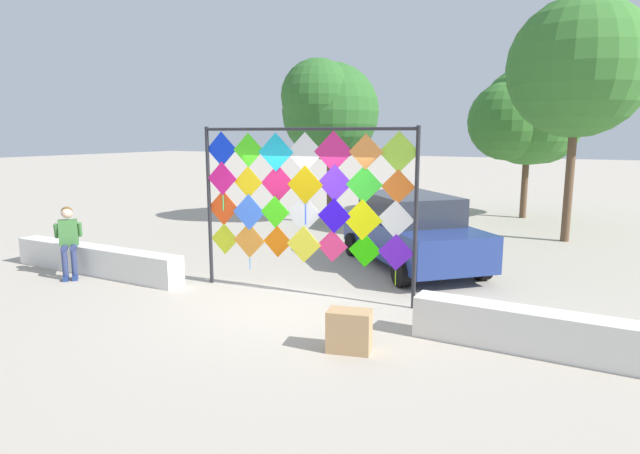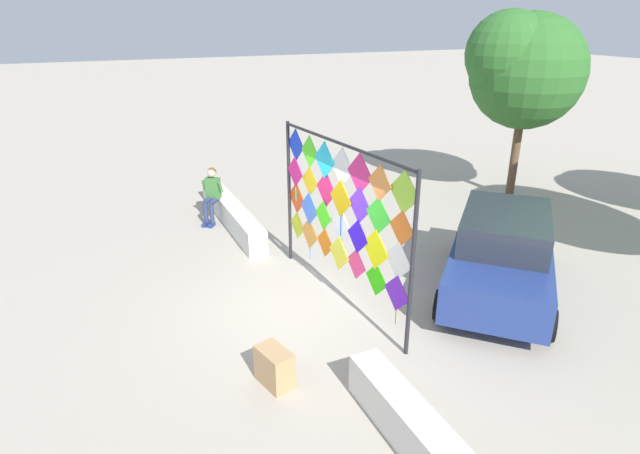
{
  "view_description": "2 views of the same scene",
  "coord_description": "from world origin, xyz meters",
  "px_view_note": "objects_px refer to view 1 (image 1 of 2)",
  "views": [
    {
      "loc": [
        4.67,
        -7.5,
        2.89
      ],
      "look_at": [
        0.55,
        0.11,
        1.37
      ],
      "focal_mm": 29.95,
      "sensor_mm": 36.0,
      "label": 1
    },
    {
      "loc": [
        7.64,
        -3.29,
        4.99
      ],
      "look_at": [
        0.51,
        -0.03,
        1.77
      ],
      "focal_mm": 29.17,
      "sensor_mm": 36.0,
      "label": 2
    }
  ],
  "objects_px": {
    "seated_vendor": "(68,236)",
    "tree_far_right": "(329,110)",
    "tree_palm_like": "(526,119)",
    "parked_car": "(411,230)",
    "tree_broadleaf": "(576,69)",
    "kite_display_rack": "(304,194)",
    "cardboard_box_large": "(349,331)"
  },
  "relations": [
    {
      "from": "seated_vendor",
      "to": "parked_car",
      "type": "height_order",
      "value": "parked_car"
    },
    {
      "from": "parked_car",
      "to": "tree_far_right",
      "type": "bearing_deg",
      "value": 134.56
    },
    {
      "from": "tree_far_right",
      "to": "tree_broadleaf",
      "type": "distance_m",
      "value": 7.07
    },
    {
      "from": "tree_far_right",
      "to": "tree_broadleaf",
      "type": "relative_size",
      "value": 0.81
    },
    {
      "from": "parked_car",
      "to": "tree_broadleaf",
      "type": "bearing_deg",
      "value": 60.25
    },
    {
      "from": "kite_display_rack",
      "to": "seated_vendor",
      "type": "relative_size",
      "value": 2.83
    },
    {
      "from": "parked_car",
      "to": "tree_broadleaf",
      "type": "height_order",
      "value": "tree_broadleaf"
    },
    {
      "from": "tree_palm_like",
      "to": "tree_broadleaf",
      "type": "height_order",
      "value": "tree_broadleaf"
    },
    {
      "from": "seated_vendor",
      "to": "tree_far_right",
      "type": "relative_size",
      "value": 0.28
    },
    {
      "from": "tree_palm_like",
      "to": "tree_far_right",
      "type": "distance_m",
      "value": 6.74
    },
    {
      "from": "seated_vendor",
      "to": "tree_palm_like",
      "type": "distance_m",
      "value": 14.56
    },
    {
      "from": "tree_broadleaf",
      "to": "cardboard_box_large",
      "type": "bearing_deg",
      "value": -101.22
    },
    {
      "from": "parked_car",
      "to": "tree_palm_like",
      "type": "bearing_deg",
      "value": 82.66
    },
    {
      "from": "seated_vendor",
      "to": "tree_far_right",
      "type": "xyz_separation_m",
      "value": [
        1.55,
        8.48,
        2.79
      ]
    },
    {
      "from": "kite_display_rack",
      "to": "tree_broadleaf",
      "type": "bearing_deg",
      "value": 64.12
    },
    {
      "from": "seated_vendor",
      "to": "tree_palm_like",
      "type": "height_order",
      "value": "tree_palm_like"
    },
    {
      "from": "tree_palm_like",
      "to": "parked_car",
      "type": "bearing_deg",
      "value": -97.34
    },
    {
      "from": "tree_far_right",
      "to": "tree_broadleaf",
      "type": "bearing_deg",
      "value": 3.49
    },
    {
      "from": "seated_vendor",
      "to": "cardboard_box_large",
      "type": "xyz_separation_m",
      "value": [
        6.64,
        -0.73,
        -0.55
      ]
    },
    {
      "from": "kite_display_rack",
      "to": "tree_far_right",
      "type": "distance_m",
      "value": 8.17
    },
    {
      "from": "seated_vendor",
      "to": "tree_far_right",
      "type": "distance_m",
      "value": 9.06
    },
    {
      "from": "kite_display_rack",
      "to": "tree_broadleaf",
      "type": "distance_m",
      "value": 8.97
    },
    {
      "from": "cardboard_box_large",
      "to": "tree_palm_like",
      "type": "relative_size",
      "value": 0.11
    },
    {
      "from": "seated_vendor",
      "to": "cardboard_box_large",
      "type": "height_order",
      "value": "seated_vendor"
    },
    {
      "from": "cardboard_box_large",
      "to": "tree_palm_like",
      "type": "xyz_separation_m",
      "value": [
        0.27,
        13.29,
        3.08
      ]
    },
    {
      "from": "cardboard_box_large",
      "to": "tree_broadleaf",
      "type": "height_order",
      "value": "tree_broadleaf"
    },
    {
      "from": "seated_vendor",
      "to": "cardboard_box_large",
      "type": "bearing_deg",
      "value": -6.31
    },
    {
      "from": "kite_display_rack",
      "to": "parked_car",
      "type": "distance_m",
      "value": 3.27
    },
    {
      "from": "kite_display_rack",
      "to": "seated_vendor",
      "type": "bearing_deg",
      "value": -165.87
    },
    {
      "from": "kite_display_rack",
      "to": "tree_far_right",
      "type": "height_order",
      "value": "tree_far_right"
    },
    {
      "from": "kite_display_rack",
      "to": "parked_car",
      "type": "relative_size",
      "value": 0.98
    },
    {
      "from": "parked_car",
      "to": "tree_broadleaf",
      "type": "distance_m",
      "value": 6.64
    }
  ]
}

